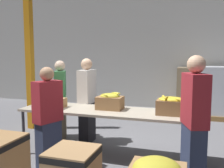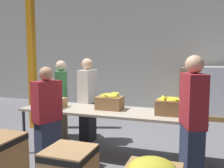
% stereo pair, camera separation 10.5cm
% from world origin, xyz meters
% --- Properties ---
extents(ground_plane, '(30.00, 30.00, 0.00)m').
position_xyz_m(ground_plane, '(0.00, 0.00, 0.00)').
color(ground_plane, slate).
extents(wall_back, '(16.00, 0.08, 4.00)m').
position_xyz_m(wall_back, '(0.00, 4.37, 2.00)').
color(wall_back, '#B7B7B2').
rests_on(wall_back, ground_plane).
extents(sorting_table, '(3.08, 0.80, 0.81)m').
position_xyz_m(sorting_table, '(0.00, 0.00, 0.76)').
color(sorting_table, '#B2A893').
rests_on(sorting_table, ground_plane).
extents(banana_box_0, '(0.46, 0.32, 0.23)m').
position_xyz_m(banana_box_0, '(-1.06, -0.09, 0.91)').
color(banana_box_0, '#A37A4C').
rests_on(banana_box_0, sorting_table).
extents(banana_box_1, '(0.44, 0.32, 0.29)m').
position_xyz_m(banana_box_1, '(-0.03, 0.09, 0.95)').
color(banana_box_1, olive).
rests_on(banana_box_1, sorting_table).
extents(banana_box_2, '(0.45, 0.33, 0.30)m').
position_xyz_m(banana_box_2, '(1.00, 0.01, 0.95)').
color(banana_box_2, olive).
rests_on(banana_box_2, sorting_table).
extents(volunteer_0, '(0.23, 0.45, 1.67)m').
position_xyz_m(volunteer_0, '(-0.67, 0.58, 0.83)').
color(volunteer_0, black).
rests_on(volunteer_0, ground_plane).
extents(volunteer_1, '(0.38, 0.49, 1.62)m').
position_xyz_m(volunteer_1, '(-1.30, 0.66, 0.81)').
color(volunteer_1, '#6B604C').
rests_on(volunteer_1, ground_plane).
extents(volunteer_2, '(0.34, 0.46, 1.56)m').
position_xyz_m(volunteer_2, '(-0.74, -0.72, 0.77)').
color(volunteer_2, '#2D3856').
rests_on(volunteer_2, ground_plane).
extents(volunteer_3, '(0.37, 0.51, 1.73)m').
position_xyz_m(volunteer_3, '(1.33, -0.59, 0.86)').
color(volunteer_3, '#2D3856').
rests_on(volunteer_3, ground_plane).
extents(support_pillar, '(0.15, 0.15, 4.00)m').
position_xyz_m(support_pillar, '(-2.31, 1.07, 2.00)').
color(support_pillar, orange).
rests_on(support_pillar, ground_plane).
extents(pallet_stack_0, '(0.96, 0.96, 1.38)m').
position_xyz_m(pallet_stack_0, '(1.34, 3.79, 0.68)').
color(pallet_stack_0, olive).
rests_on(pallet_stack_0, ground_plane).
extents(pallet_stack_1, '(1.07, 1.07, 1.42)m').
position_xyz_m(pallet_stack_1, '(1.95, 3.55, 0.70)').
color(pallet_stack_1, olive).
rests_on(pallet_stack_1, ground_plane).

